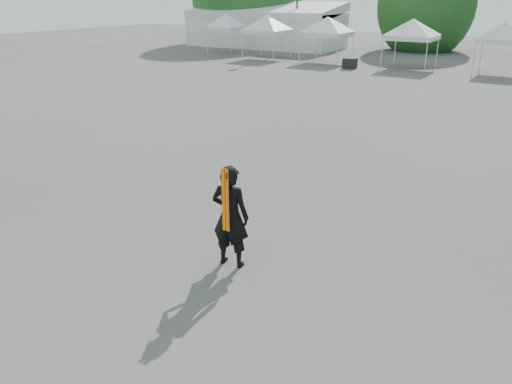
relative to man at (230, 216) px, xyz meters
The scene contains 10 objects.
ground 2.25m from the man, 73.22° to the left, with size 120.00×120.00×0.00m, color #474442.
marquee 42.69m from the man, 120.13° to the left, with size 15.00×6.25×4.23m.
tree_mid_w 42.67m from the man, 100.04° to the left, with size 4.16×4.16×6.33m.
tent_a 37.32m from the man, 125.15° to the left, with size 3.76×3.76×3.88m.
tent_b 33.35m from the man, 119.57° to the left, with size 4.31×4.31×3.88m.
tent_c 31.56m from the man, 111.18° to the left, with size 4.57×4.57×3.88m.
tent_d 29.90m from the man, 99.65° to the left, with size 4.58×4.58×3.88m.
tent_e 29.90m from the man, 88.54° to the left, with size 4.14×4.14×3.88m.
man is the anchor object (origin of this frame).
crate_west 28.27m from the man, 107.39° to the left, with size 0.94×0.73×0.73m, color black.
Camera 1 is at (4.37, -8.94, 4.94)m, focal length 35.00 mm.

